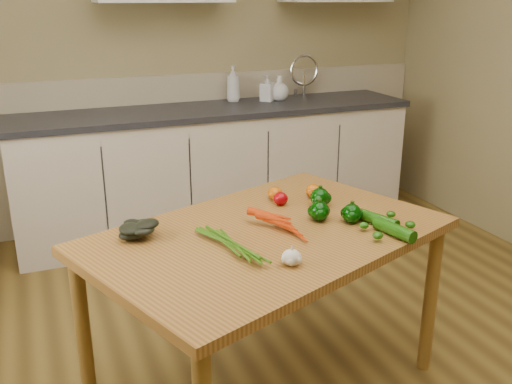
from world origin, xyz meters
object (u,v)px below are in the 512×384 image
Objects in this scene: carrot_bunch at (264,228)px; tomato_a at (281,199)px; table at (268,250)px; tomato_c at (314,191)px; pepper_b at (320,197)px; zucchini_a at (378,220)px; soap_bottle_a at (233,84)px; soap_bottle_b at (267,88)px; garlic_bulb at (292,257)px; soap_bottle_c at (279,88)px; pepper_c at (352,213)px; tomato_b at (275,193)px; zucchini_b at (394,230)px; leafy_greens at (131,226)px; pepper_a at (319,211)px.

carrot_bunch is 0.36m from tomato_a.
tomato_c reaches higher than table.
zucchini_a is at bearing -67.88° from pepper_b.
soap_bottle_a is 1.33× the size of soap_bottle_b.
garlic_bulb is (-0.04, -0.31, 0.11)m from table.
soap_bottle_c is 2.26× the size of pepper_c.
tomato_b is (-0.75, -1.62, -0.21)m from soap_bottle_c.
pepper_b is at bearing 29.81° from soap_bottle_b.
pepper_b is at bearing -45.85° from tomato_b.
soap_bottle_c is (0.09, -0.01, -0.01)m from soap_bottle_b.
pepper_c is at bearing -27.65° from table.
tomato_b is (-0.15, 0.16, -0.01)m from pepper_b.
tomato_c is (0.40, 0.60, 0.00)m from garlic_bulb.
zucchini_b is (-0.39, -2.19, -0.22)m from soap_bottle_b.
carrot_bunch is 0.27m from garlic_bulb.
tomato_b reaches higher than garlic_bulb.
zucchini_a is at bearing 88.44° from zucchini_b.
carrot_bunch is 1.30× the size of leafy_greens.
pepper_a is at bearing -77.29° from tomato_b.
pepper_b is 0.46× the size of zucchini_a.
pepper_b is at bearing 130.84° from soap_bottle_a.
pepper_b is 0.31m from zucchini_a.
zucchini_a is at bearing 134.96° from soap_bottle_a.
soap_bottle_b is 2.86× the size of garlic_bulb.
soap_bottle_b is at bearing 76.74° from pepper_c.
pepper_b is 0.22m from tomato_b.
tomato_b is 0.62m from zucchini_b.
table is 19.66× the size of pepper_a.
soap_bottle_a reaches higher than tomato_a.
tomato_b is 0.93× the size of tomato_c.
soap_bottle_b is 1.09× the size of soap_bottle_c.
carrot_bunch is (-0.62, -2.08, -0.25)m from soap_bottle_a.
leafy_greens is (-1.44, -1.81, -0.19)m from soap_bottle_c.
garlic_bulb is 0.37× the size of zucchini_a.
soap_bottle_c is at bearing 43.80° from table.
leafy_greens is at bearing 165.56° from zucchini_a.
pepper_a is 0.98× the size of pepper_b.
tomato_c is (-0.48, -1.67, -0.22)m from soap_bottle_b.
tomato_a is at bearing -93.29° from tomato_b.
zucchini_a is at bearing -34.71° from table.
soap_bottle_c is at bearing 66.82° from garlic_bulb.
zucchini_a is at bearing -53.58° from tomato_a.
pepper_a is 1.04× the size of pepper_c.
table is 0.47m from tomato_c.
carrot_bunch is at bearing -149.88° from table.
soap_bottle_c is 0.90× the size of leafy_greens.
garlic_bulb is 0.86× the size of pepper_c.
garlic_bulb is at bearing -157.72° from zucchini_a.
zucchini_a is (0.08, -0.07, -0.02)m from pepper_c.
leafy_greens is (-1.35, -1.82, -0.20)m from soap_bottle_b.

